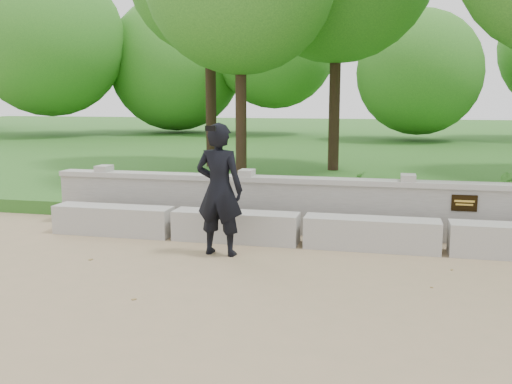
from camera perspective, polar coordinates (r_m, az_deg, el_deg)
ground at (r=6.57m, az=19.73°, el=-10.13°), size 80.00×80.00×0.00m
lawn at (r=20.28m, az=15.34°, el=3.41°), size 40.00×22.00×0.25m
concrete_bench at (r=8.33m, az=18.36°, el=-4.34°), size 11.90×0.45×0.45m
parapet_wall at (r=8.96m, az=18.05°, el=-1.81°), size 12.50×0.35×0.90m
man_main at (r=7.73m, az=-3.69°, el=0.25°), size 0.70×0.63×1.81m
shrub_a at (r=10.13m, az=-4.69°, el=0.46°), size 0.38×0.31×0.63m
shrub_b at (r=10.50m, az=23.55°, el=0.06°), size 0.33×0.39×0.64m
shrub_d at (r=10.73m, az=10.33°, el=0.62°), size 0.31×0.34×0.54m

